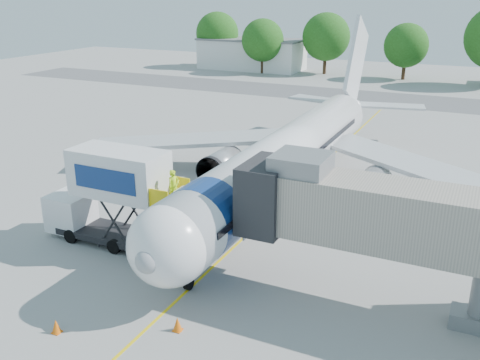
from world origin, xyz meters
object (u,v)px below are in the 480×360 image
at_px(ground_tug, 90,350).
at_px(catering_hiloader, 111,197).
at_px(aircraft, 291,154).
at_px(jet_bridge, 377,215).

bearing_deg(ground_tug, catering_hiloader, 139.80).
height_order(aircraft, ground_tug, aircraft).
xyz_separation_m(aircraft, catering_hiloader, (-6.26, -11.12, -0.19)).
relative_size(aircraft, jet_bridge, 2.71).
relative_size(aircraft, catering_hiloader, 4.44).
bearing_deg(catering_hiloader, jet_bridge, 0.01).
xyz_separation_m(jet_bridge, catering_hiloader, (-14.26, -0.00, -1.58)).
bearing_deg(jet_bridge, catering_hiloader, -179.99).
xyz_separation_m(aircraft, jet_bridge, (7.99, -11.12, 1.39)).
bearing_deg(catering_hiloader, aircraft, 60.61).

